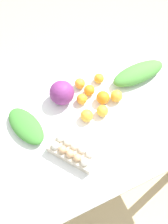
# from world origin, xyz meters

# --- Properties ---
(ground_plane) EXTENTS (8.00, 8.00, 0.00)m
(ground_plane) POSITION_xyz_m (0.00, 0.00, 0.00)
(ground_plane) COLOR #C6B289
(dining_table) EXTENTS (1.34, 1.02, 0.77)m
(dining_table) POSITION_xyz_m (0.00, 0.00, 0.67)
(dining_table) COLOR silver
(dining_table) RESTS_ON ground_plane
(cabbage_purple) EXTENTS (0.15, 0.15, 0.15)m
(cabbage_purple) POSITION_xyz_m (-0.08, 0.15, 0.84)
(cabbage_purple) COLOR #7A2D75
(cabbage_purple) RESTS_ON dining_table
(egg_carton) EXTENTS (0.25, 0.28, 0.09)m
(egg_carton) POSITION_xyz_m (-0.17, -0.21, 0.81)
(egg_carton) COLOR beige
(egg_carton) RESTS_ON dining_table
(greens_bunch_kale) EXTENTS (0.37, 0.15, 0.10)m
(greens_bunch_kale) POSITION_xyz_m (0.44, 0.10, 0.82)
(greens_bunch_kale) COLOR #4C933D
(greens_bunch_kale) RESTS_ON dining_table
(greens_bunch_scallion) EXTENTS (0.22, 0.32, 0.07)m
(greens_bunch_scallion) POSITION_xyz_m (-0.35, 0.05, 0.80)
(greens_bunch_scallion) COLOR #3D8433
(greens_bunch_scallion) RESTS_ON dining_table
(orange_0) EXTENTS (0.08, 0.08, 0.08)m
(orange_0) POSITION_xyz_m (0.14, 0.03, 0.81)
(orange_0) COLOR orange
(orange_0) RESTS_ON dining_table
(orange_1) EXTENTS (0.07, 0.07, 0.07)m
(orange_1) POSITION_xyz_m (0.10, -0.05, 0.80)
(orange_1) COLOR #F9A833
(orange_1) RESTS_ON dining_table
(orange_2) EXTENTS (0.07, 0.07, 0.07)m
(orange_2) POSITION_xyz_m (0.06, 0.19, 0.80)
(orange_2) COLOR #F9A833
(orange_2) RESTS_ON dining_table
(orange_3) EXTENTS (0.07, 0.07, 0.07)m
(orange_3) POSITION_xyz_m (0.09, 0.12, 0.80)
(orange_3) COLOR orange
(orange_3) RESTS_ON dining_table
(orange_4) EXTENTS (0.07, 0.07, 0.07)m
(orange_4) POSITION_xyz_m (0.02, 0.08, 0.80)
(orange_4) COLOR orange
(orange_4) RESTS_ON dining_table
(orange_5) EXTENTS (0.08, 0.08, 0.08)m
(orange_5) POSITION_xyz_m (0.23, 0.01, 0.81)
(orange_5) COLOR #F9A833
(orange_5) RESTS_ON dining_table
(orange_6) EXTENTS (0.08, 0.08, 0.08)m
(orange_6) POSITION_xyz_m (-0.00, -0.04, 0.81)
(orange_6) COLOR #F9A833
(orange_6) RESTS_ON dining_table
(orange_7) EXTENTS (0.06, 0.06, 0.06)m
(orange_7) POSITION_xyz_m (0.19, 0.18, 0.80)
(orange_7) COLOR orange
(orange_7) RESTS_ON dining_table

